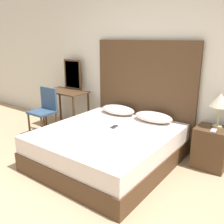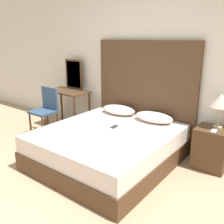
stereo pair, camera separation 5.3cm
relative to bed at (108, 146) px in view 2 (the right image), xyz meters
The scene contains 13 objects.
ground_plane 1.28m from the bed, 86.16° to the right, with size 16.00×16.00×0.00m, color tan.
wall_back 1.54m from the bed, 85.51° to the left, with size 10.00×0.06×2.70m.
bed is the anchor object (origin of this frame).
headboard 1.18m from the bed, 90.00° to the left, with size 1.86×0.05×1.76m.
pillow_left 0.88m from the bed, 114.95° to the left, with size 0.63×0.36×0.14m.
pillow_right 0.88m from the bed, 65.05° to the left, with size 0.63×0.36×0.14m.
phone_on_bed 0.30m from the bed, 90.78° to the left, with size 0.09×0.16×0.01m.
nightstand 1.47m from the bed, 31.22° to the left, with size 0.45×0.41×0.59m.
table_lamp 1.70m from the bed, 33.29° to the left, with size 0.28×0.28×0.48m.
phone_on_nightstand 1.49m from the bed, 27.13° to the left, with size 0.08×0.16×0.01m.
vanity_desk 1.79m from the bed, 156.50° to the left, with size 0.91×0.49×0.77m.
vanity_mirror 2.02m from the bed, 150.25° to the left, with size 0.45×0.03×0.60m.
chair 1.67m from the bed, behind, with size 0.44×0.40×0.90m.
Camera 2 is at (2.01, -1.40, 1.80)m, focal length 40.00 mm.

